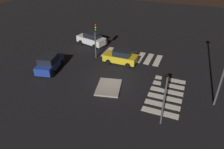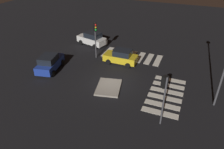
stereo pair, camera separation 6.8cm
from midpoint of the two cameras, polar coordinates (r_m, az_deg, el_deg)
ground_plane at (r=22.59m, az=0.09°, el=-2.18°), size 80.00×80.00×0.00m
traffic_island at (r=21.71m, az=-0.81°, el=-3.42°), size 3.55×2.96×0.18m
car_white at (r=31.43m, az=-5.29°, el=9.49°), size 2.83×4.60×1.89m
car_blue at (r=25.53m, az=-16.23°, el=3.03°), size 4.52×2.67×1.87m
car_yellow at (r=26.04m, az=2.48°, el=4.76°), size 1.94×4.10×1.78m
traffic_light_south at (r=16.25m, az=13.84°, el=-3.71°), size 0.54×0.53×4.41m
traffic_light_north at (r=26.28m, az=-4.37°, el=11.23°), size 0.53×0.54×4.65m
crosswalk_near at (r=21.49m, az=14.20°, el=-5.18°), size 6.45×3.20×0.02m
crosswalk_side at (r=28.30m, az=5.38°, el=4.95°), size 3.20×7.60×0.02m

